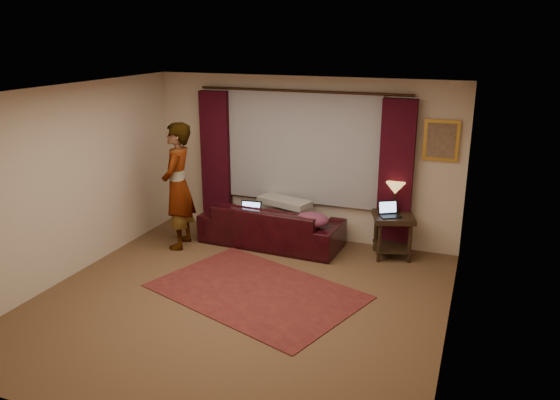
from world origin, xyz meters
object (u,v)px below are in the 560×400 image
(end_table, at_px, (392,236))
(laptop_sofa, at_px, (249,211))
(sofa, at_px, (271,217))
(laptop_table, at_px, (391,210))
(person, at_px, (178,186))
(tiffany_lamp, at_px, (395,198))

(end_table, bearing_deg, laptop_sofa, -171.05)
(sofa, bearing_deg, laptop_sofa, 31.89)
(laptop_table, xyz_separation_m, person, (-3.15, -0.65, 0.21))
(person, bearing_deg, sofa, 101.26)
(person, bearing_deg, laptop_sofa, 99.50)
(tiffany_lamp, bearing_deg, end_table, -81.00)
(tiffany_lamp, distance_m, person, 3.29)
(laptop_sofa, relative_size, laptop_table, 1.14)
(end_table, height_order, tiffany_lamp, tiffany_lamp)
(sofa, relative_size, end_table, 3.37)
(person, bearing_deg, end_table, 90.58)
(tiffany_lamp, xyz_separation_m, laptop_table, (-0.02, -0.22, -0.12))
(laptop_table, height_order, person, person)
(laptop_table, distance_m, person, 3.23)
(sofa, relative_size, laptop_table, 7.04)
(sofa, bearing_deg, end_table, -172.23)
(sofa, height_order, tiffany_lamp, tiffany_lamp)
(sofa, xyz_separation_m, laptop_table, (1.84, 0.07, 0.32))
(end_table, bearing_deg, laptop_table, -109.11)
(laptop_sofa, xyz_separation_m, end_table, (2.19, 0.34, -0.24))
(end_table, bearing_deg, person, -166.71)
(laptop_sofa, bearing_deg, end_table, 2.99)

